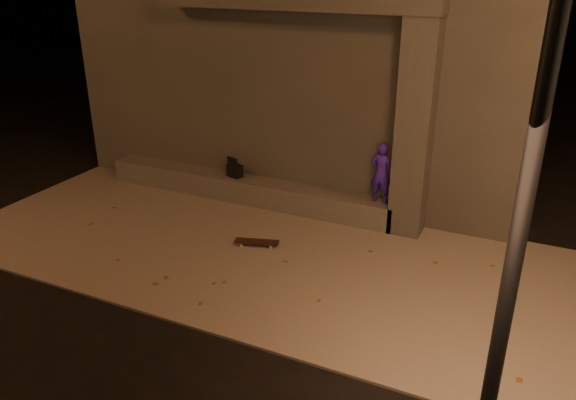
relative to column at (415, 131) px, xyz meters
The scene contains 10 objects.
ground 4.51m from the column, 114.39° to the right, with size 120.00×120.00×0.00m, color black.
sidewalk 3.04m from the column, 134.17° to the right, with size 11.00×4.40×0.04m, color slate.
building 3.92m from the column, 134.55° to the left, with size 9.00×5.10×5.22m.
ledge 3.57m from the column, behind, with size 6.00×0.55×0.45m, color #4C4945.
column is the anchor object (origin of this frame).
canopy 2.93m from the column, behind, with size 5.00×0.70×0.28m, color #3B3936.
skateboarder 0.95m from the column, behind, with size 0.40×0.26×1.09m, color #341AA9.
backpack 3.63m from the column, behind, with size 0.34×0.27×0.42m.
skateboard 3.16m from the column, 142.18° to the right, with size 0.76×0.40×0.08m.
street_lamp_0 5.37m from the column, 68.08° to the right, with size 0.36×0.36×6.83m.
Camera 1 is at (3.59, -5.11, 4.41)m, focal length 35.00 mm.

